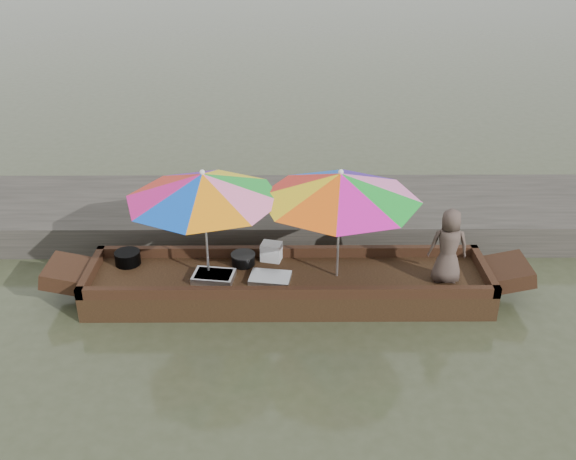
{
  "coord_description": "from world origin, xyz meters",
  "views": [
    {
      "loc": [
        -0.05,
        -7.54,
        4.87
      ],
      "look_at": [
        0.0,
        0.1,
        1.0
      ],
      "focal_mm": 40.0,
      "sensor_mm": 36.0,
      "label": 1
    }
  ],
  "objects_px": {
    "boat_hull": "(288,287)",
    "vendor": "(449,246)",
    "tray_scallop": "(270,278)",
    "supply_bag": "(271,252)",
    "cooking_pot": "(128,258)",
    "tray_crayfish": "(214,277)",
    "umbrella_stern": "(339,225)",
    "charcoal_grill": "(243,260)",
    "umbrella_bow": "(206,225)"
  },
  "relations": [
    {
      "from": "cooking_pot",
      "to": "vendor",
      "type": "xyz_separation_m",
      "value": [
        4.37,
        -0.48,
        0.43
      ]
    },
    {
      "from": "cooking_pot",
      "to": "tray_scallop",
      "type": "relative_size",
      "value": 0.65
    },
    {
      "from": "supply_bag",
      "to": "umbrella_stern",
      "type": "height_order",
      "value": "umbrella_stern"
    },
    {
      "from": "tray_scallop",
      "to": "charcoal_grill",
      "type": "distance_m",
      "value": 0.57
    },
    {
      "from": "supply_bag",
      "to": "umbrella_bow",
      "type": "distance_m",
      "value": 1.16
    },
    {
      "from": "tray_scallop",
      "to": "charcoal_grill",
      "type": "xyz_separation_m",
      "value": [
        -0.39,
        0.42,
        0.05
      ]
    },
    {
      "from": "tray_scallop",
      "to": "umbrella_stern",
      "type": "distance_m",
      "value": 1.18
    },
    {
      "from": "tray_crayfish",
      "to": "tray_scallop",
      "type": "distance_m",
      "value": 0.76
    },
    {
      "from": "boat_hull",
      "to": "supply_bag",
      "type": "xyz_separation_m",
      "value": [
        -0.23,
        0.45,
        0.3
      ]
    },
    {
      "from": "charcoal_grill",
      "to": "umbrella_stern",
      "type": "relative_size",
      "value": 0.15
    },
    {
      "from": "tray_scallop",
      "to": "supply_bag",
      "type": "xyz_separation_m",
      "value": [
        0.01,
        0.56,
        0.1
      ]
    },
    {
      "from": "cooking_pot",
      "to": "vendor",
      "type": "bearing_deg",
      "value": -6.28
    },
    {
      "from": "cooking_pot",
      "to": "supply_bag",
      "type": "bearing_deg",
      "value": 3.03
    },
    {
      "from": "umbrella_bow",
      "to": "umbrella_stern",
      "type": "xyz_separation_m",
      "value": [
        1.75,
        0.0,
        0.0
      ]
    },
    {
      "from": "supply_bag",
      "to": "umbrella_bow",
      "type": "xyz_separation_m",
      "value": [
        -0.85,
        -0.45,
        0.65
      ]
    },
    {
      "from": "tray_scallop",
      "to": "vendor",
      "type": "height_order",
      "value": "vendor"
    },
    {
      "from": "boat_hull",
      "to": "charcoal_grill",
      "type": "relative_size",
      "value": 16.83
    },
    {
      "from": "umbrella_bow",
      "to": "umbrella_stern",
      "type": "height_order",
      "value": "same"
    },
    {
      "from": "umbrella_bow",
      "to": "tray_crayfish",
      "type": "bearing_deg",
      "value": -49.57
    },
    {
      "from": "tray_scallop",
      "to": "vendor",
      "type": "distance_m",
      "value": 2.4
    },
    {
      "from": "boat_hull",
      "to": "vendor",
      "type": "distance_m",
      "value": 2.23
    },
    {
      "from": "cooking_pot",
      "to": "vendor",
      "type": "distance_m",
      "value": 4.42
    },
    {
      "from": "charcoal_grill",
      "to": "umbrella_bow",
      "type": "height_order",
      "value": "umbrella_bow"
    },
    {
      "from": "tray_crayfish",
      "to": "umbrella_stern",
      "type": "bearing_deg",
      "value": 3.19
    },
    {
      "from": "vendor",
      "to": "cooking_pot",
      "type": "bearing_deg",
      "value": -1.86
    },
    {
      "from": "tray_crayfish",
      "to": "supply_bag",
      "type": "distance_m",
      "value": 0.95
    },
    {
      "from": "boat_hull",
      "to": "tray_crayfish",
      "type": "height_order",
      "value": "tray_crayfish"
    },
    {
      "from": "vendor",
      "to": "boat_hull",
      "type": "bearing_deg",
      "value": 0.69
    },
    {
      "from": "boat_hull",
      "to": "vendor",
      "type": "relative_size",
      "value": 5.19
    },
    {
      "from": "boat_hull",
      "to": "umbrella_bow",
      "type": "distance_m",
      "value": 1.44
    },
    {
      "from": "tray_crayfish",
      "to": "vendor",
      "type": "xyz_separation_m",
      "value": [
        3.12,
        -0.04,
        0.48
      ]
    },
    {
      "from": "cooking_pot",
      "to": "tray_crayfish",
      "type": "xyz_separation_m",
      "value": [
        1.25,
        -0.44,
        -0.05
      ]
    },
    {
      "from": "tray_scallop",
      "to": "vendor",
      "type": "relative_size",
      "value": 0.52
    },
    {
      "from": "boat_hull",
      "to": "vendor",
      "type": "xyz_separation_m",
      "value": [
        2.11,
        -0.14,
        0.7
      ]
    },
    {
      "from": "supply_bag",
      "to": "umbrella_stern",
      "type": "xyz_separation_m",
      "value": [
        0.9,
        -0.45,
        0.65
      ]
    },
    {
      "from": "umbrella_bow",
      "to": "boat_hull",
      "type": "bearing_deg",
      "value": 0.0
    },
    {
      "from": "boat_hull",
      "to": "vendor",
      "type": "bearing_deg",
      "value": -3.73
    },
    {
      "from": "cooking_pot",
      "to": "tray_scallop",
      "type": "height_order",
      "value": "cooking_pot"
    },
    {
      "from": "cooking_pot",
      "to": "tray_crayfish",
      "type": "distance_m",
      "value": 1.33
    },
    {
      "from": "cooking_pot",
      "to": "vendor",
      "type": "height_order",
      "value": "vendor"
    },
    {
      "from": "cooking_pot",
      "to": "charcoal_grill",
      "type": "height_order",
      "value": "cooking_pot"
    },
    {
      "from": "umbrella_stern",
      "to": "umbrella_bow",
      "type": "bearing_deg",
      "value": 180.0
    },
    {
      "from": "boat_hull",
      "to": "umbrella_stern",
      "type": "relative_size",
      "value": 2.58
    },
    {
      "from": "tray_crayfish",
      "to": "supply_bag",
      "type": "xyz_separation_m",
      "value": [
        0.77,
        0.54,
        0.09
      ]
    },
    {
      "from": "boat_hull",
      "to": "supply_bag",
      "type": "distance_m",
      "value": 0.59
    },
    {
      "from": "charcoal_grill",
      "to": "umbrella_stern",
      "type": "distance_m",
      "value": 1.51
    },
    {
      "from": "supply_bag",
      "to": "umbrella_bow",
      "type": "height_order",
      "value": "umbrella_bow"
    },
    {
      "from": "vendor",
      "to": "charcoal_grill",
      "type": "bearing_deg",
      "value": -4.9
    },
    {
      "from": "supply_bag",
      "to": "cooking_pot",
      "type": "bearing_deg",
      "value": -176.97
    },
    {
      "from": "tray_scallop",
      "to": "supply_bag",
      "type": "relative_size",
      "value": 1.95
    }
  ]
}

